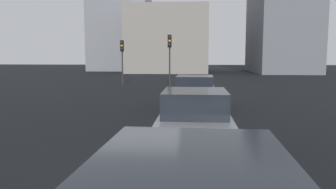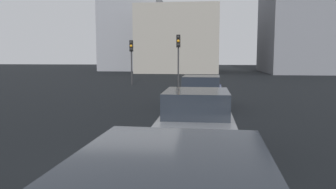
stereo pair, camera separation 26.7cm
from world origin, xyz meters
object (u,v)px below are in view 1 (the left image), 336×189
Objects in this scene: traffic_light_near_left at (170,50)px; traffic_light_near_right at (122,53)px; car_grey_left_second at (195,121)px; car_navy_left_lead at (195,92)px.

traffic_light_near_left is 1.07× the size of traffic_light_near_right.
traffic_light_near_right is (2.71, 4.02, -0.18)m from traffic_light_near_left.
car_grey_left_second is 15.93m from traffic_light_near_left.
traffic_light_near_left is at bearing 13.70° from car_navy_left_lead.
traffic_light_near_left reaches higher than traffic_light_near_right.
traffic_light_near_right is (11.19, 5.77, 1.90)m from car_navy_left_lead.
car_navy_left_lead is 8.91m from traffic_light_near_left.
car_navy_left_lead is 1.03× the size of car_grey_left_second.
car_navy_left_lead is 7.21m from car_grey_left_second.
traffic_light_near_left is 4.85m from traffic_light_near_right.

